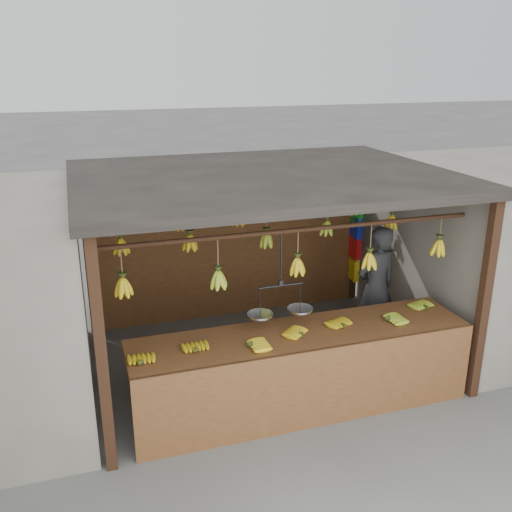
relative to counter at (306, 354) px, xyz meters
name	(u,v)px	position (x,y,z in m)	size (l,w,h in m)	color
ground	(263,359)	(-0.05, 1.24, -0.71)	(80.00, 80.00, 0.00)	#5B5B57
stall	(255,203)	(-0.05, 1.57, 1.26)	(4.30, 3.30, 2.40)	black
neighbor_right	(508,247)	(3.55, 1.24, 0.44)	(3.00, 3.00, 2.30)	slate
counter	(306,354)	(0.00, 0.00, 0.00)	(3.66, 0.83, 0.96)	brown
hanging_bananas	(264,238)	(-0.04, 1.23, 0.91)	(3.61, 2.19, 0.40)	gold
balance_scale	(280,307)	(-0.20, 0.24, 0.46)	(0.71, 0.27, 0.89)	black
vendor	(376,288)	(1.46, 1.16, 0.12)	(0.60, 0.40, 1.66)	#262628
bag_bundles	(355,239)	(1.89, 2.59, 0.31)	(0.08, 0.26, 1.25)	#199926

